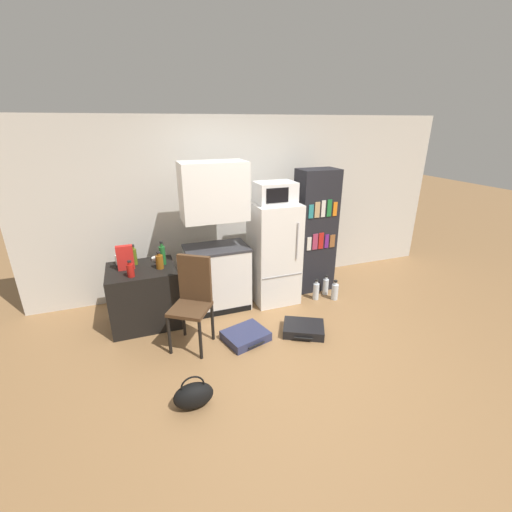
% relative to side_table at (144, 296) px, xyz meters
% --- Properties ---
extents(ground_plane, '(24.00, 24.00, 0.00)m').
position_rel_side_table_xyz_m(ground_plane, '(1.48, -1.26, -0.37)').
color(ground_plane, olive).
extents(wall_back, '(6.40, 0.10, 2.50)m').
position_rel_side_table_xyz_m(wall_back, '(1.68, 0.74, 0.88)').
color(wall_back, beige).
rests_on(wall_back, ground_plane).
extents(side_table, '(0.81, 0.68, 0.75)m').
position_rel_side_table_xyz_m(side_table, '(0.00, 0.00, 0.00)').
color(side_table, black).
rests_on(side_table, ground_plane).
extents(kitchen_hutch, '(0.83, 0.54, 1.96)m').
position_rel_side_table_xyz_m(kitchen_hutch, '(0.97, 0.08, 0.54)').
color(kitchen_hutch, white).
rests_on(kitchen_hutch, ground_plane).
extents(refrigerator, '(0.61, 0.63, 1.41)m').
position_rel_side_table_xyz_m(refrigerator, '(1.77, 0.04, 0.33)').
color(refrigerator, white).
rests_on(refrigerator, ground_plane).
extents(microwave, '(0.52, 0.38, 0.27)m').
position_rel_side_table_xyz_m(microwave, '(1.77, 0.04, 1.17)').
color(microwave, silver).
rests_on(microwave, refrigerator).
extents(bookshelf, '(0.56, 0.38, 1.80)m').
position_rel_side_table_xyz_m(bookshelf, '(2.47, 0.16, 0.53)').
color(bookshelf, black).
rests_on(bookshelf, ground_plane).
extents(bottle_green_tall, '(0.08, 0.08, 0.30)m').
position_rel_side_table_xyz_m(bottle_green_tall, '(0.28, 0.04, 0.50)').
color(bottle_green_tall, '#1E6028').
rests_on(bottle_green_tall, side_table).
extents(bottle_ketchup_red, '(0.08, 0.08, 0.20)m').
position_rel_side_table_xyz_m(bottle_ketchup_red, '(-0.11, -0.21, 0.46)').
color(bottle_ketchup_red, '#AD1914').
rests_on(bottle_ketchup_red, side_table).
extents(bottle_milk_white, '(0.09, 0.09, 0.16)m').
position_rel_side_table_xyz_m(bottle_milk_white, '(-0.24, 0.23, 0.44)').
color(bottle_milk_white, white).
rests_on(bottle_milk_white, side_table).
extents(bottle_amber_beer, '(0.09, 0.09, 0.21)m').
position_rel_side_table_xyz_m(bottle_amber_beer, '(0.23, -0.08, 0.46)').
color(bottle_amber_beer, brown).
rests_on(bottle_amber_beer, side_table).
extents(bottle_olive_oil, '(0.07, 0.07, 0.26)m').
position_rel_side_table_xyz_m(bottle_olive_oil, '(-0.06, 0.16, 0.48)').
color(bottle_olive_oil, '#566619').
rests_on(bottle_olive_oil, side_table).
extents(bowl, '(0.12, 0.12, 0.03)m').
position_rel_side_table_xyz_m(bowl, '(0.21, 0.22, 0.39)').
color(bowl, silver).
rests_on(bowl, side_table).
extents(cereal_box, '(0.19, 0.07, 0.30)m').
position_rel_side_table_xyz_m(cereal_box, '(-0.15, 0.03, 0.52)').
color(cereal_box, red).
rests_on(cereal_box, side_table).
extents(chair, '(0.56, 0.56, 1.05)m').
position_rel_side_table_xyz_m(chair, '(0.51, -0.64, 0.24)').
color(chair, black).
rests_on(chair, ground_plane).
extents(suitcase_large_flat, '(0.60, 0.55, 0.11)m').
position_rel_side_table_xyz_m(suitcase_large_flat, '(1.78, -0.92, -0.32)').
color(suitcase_large_flat, black).
rests_on(suitcase_large_flat, ground_plane).
extents(suitcase_small_flat, '(0.57, 0.52, 0.11)m').
position_rel_side_table_xyz_m(suitcase_small_flat, '(1.07, -0.81, -0.32)').
color(suitcase_small_flat, navy).
rests_on(suitcase_small_flat, ground_plane).
extents(handbag, '(0.36, 0.20, 0.33)m').
position_rel_side_table_xyz_m(handbag, '(0.31, -1.62, -0.25)').
color(handbag, black).
rests_on(handbag, ground_plane).
extents(water_bottle_front, '(0.09, 0.09, 0.31)m').
position_rel_side_table_xyz_m(water_bottle_front, '(2.34, -0.21, -0.24)').
color(water_bottle_front, silver).
rests_on(water_bottle_front, ground_plane).
extents(water_bottle_middle, '(0.08, 0.08, 0.31)m').
position_rel_side_table_xyz_m(water_bottle_middle, '(2.55, -0.13, -0.24)').
color(water_bottle_middle, silver).
rests_on(water_bottle_middle, ground_plane).
extents(water_bottle_back, '(0.10, 0.10, 0.30)m').
position_rel_side_table_xyz_m(water_bottle_back, '(2.59, -0.31, -0.25)').
color(water_bottle_back, silver).
rests_on(water_bottle_back, ground_plane).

